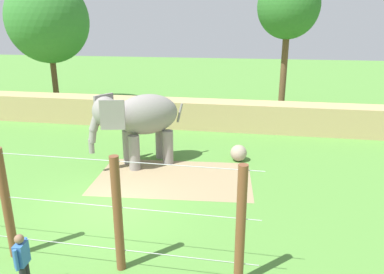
# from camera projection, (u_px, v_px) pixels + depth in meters

# --- Properties ---
(ground_plane) EXTENTS (120.00, 120.00, 0.00)m
(ground_plane) POSITION_uv_depth(u_px,v_px,m) (113.00, 206.00, 13.04)
(ground_plane) COLOR #518938
(dirt_patch) EXTENTS (6.92, 4.57, 0.01)m
(dirt_patch) POSITION_uv_depth(u_px,v_px,m) (174.00, 178.00, 15.43)
(dirt_patch) COLOR #937F5B
(dirt_patch) RESTS_ON ground
(embankment_wall) EXTENTS (36.00, 1.80, 1.72)m
(embankment_wall) POSITION_uv_depth(u_px,v_px,m) (178.00, 113.00, 23.03)
(embankment_wall) COLOR tan
(embankment_wall) RESTS_ON ground
(elephant) EXTENTS (3.99, 3.53, 3.37)m
(elephant) POSITION_uv_depth(u_px,v_px,m) (140.00, 118.00, 16.28)
(elephant) COLOR gray
(elephant) RESTS_ON ground
(enrichment_ball) EXTENTS (0.79, 0.79, 0.79)m
(enrichment_ball) POSITION_uv_depth(u_px,v_px,m) (239.00, 153.00, 17.27)
(enrichment_ball) COLOR gray
(enrichment_ball) RESTS_ON ground
(cable_fence) EXTENTS (10.43, 0.24, 3.24)m
(cable_fence) POSITION_uv_depth(u_px,v_px,m) (61.00, 209.00, 9.52)
(cable_fence) COLOR brown
(cable_fence) RESTS_ON ground
(zookeeper) EXTENTS (0.26, 0.58, 1.67)m
(zookeeper) POSITION_uv_depth(u_px,v_px,m) (23.00, 262.00, 8.51)
(zookeeper) COLOR #232328
(zookeeper) RESTS_ON ground
(tree_far_left) EXTENTS (4.07, 4.07, 9.60)m
(tree_far_left) POSITION_uv_depth(u_px,v_px,m) (288.00, 7.00, 23.53)
(tree_far_left) COLOR brown
(tree_far_left) RESTS_ON ground
(tree_left_of_centre) EXTENTS (6.07, 6.07, 9.79)m
(tree_left_of_centre) POSITION_uv_depth(u_px,v_px,m) (48.00, 20.00, 27.09)
(tree_left_of_centre) COLOR brown
(tree_left_of_centre) RESTS_ON ground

